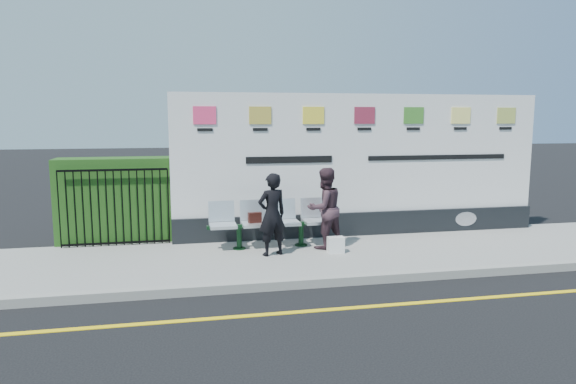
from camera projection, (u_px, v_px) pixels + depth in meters
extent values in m
plane|color=black|center=(418.00, 303.00, 7.32)|extent=(80.00, 80.00, 0.00)
cube|color=gray|center=(360.00, 254.00, 9.73)|extent=(14.00, 3.00, 0.12)
cube|color=gray|center=(391.00, 277.00, 8.28)|extent=(14.00, 0.18, 0.14)
cube|color=yellow|center=(418.00, 303.00, 7.32)|extent=(14.00, 0.10, 0.01)
cube|color=black|center=(361.00, 223.00, 11.10)|extent=(8.00, 0.30, 0.50)
cube|color=silver|center=(362.00, 153.00, 10.88)|extent=(8.00, 0.14, 2.50)
cube|color=#214D17|center=(117.00, 200.00, 10.45)|extent=(2.35, 0.70, 1.70)
imported|color=black|center=(272.00, 214.00, 9.32)|extent=(0.64, 0.51, 1.52)
imported|color=#3B272F|center=(325.00, 208.00, 9.85)|extent=(0.92, 0.83, 1.56)
cube|color=black|center=(255.00, 218.00, 9.85)|extent=(0.26, 0.14, 0.20)
cube|color=silver|center=(336.00, 245.00, 9.57)|extent=(0.30, 0.18, 0.30)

